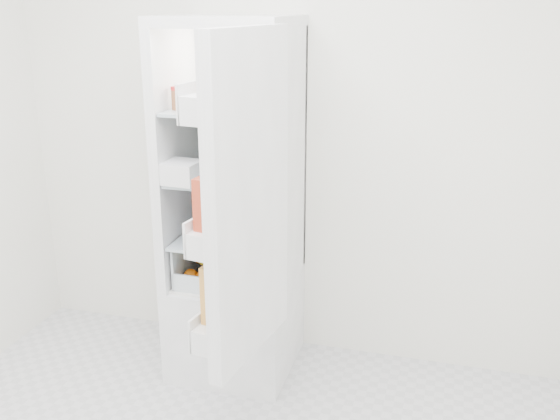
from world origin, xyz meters
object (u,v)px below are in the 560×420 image
(fridge_door, at_px, (242,207))
(red_cabbage, at_px, (248,215))
(refrigerator, at_px, (237,245))
(mushroom_bowl, at_px, (214,221))

(fridge_door, bearing_deg, red_cabbage, 25.73)
(refrigerator, height_order, red_cabbage, refrigerator)
(red_cabbage, xyz_separation_m, fridge_door, (0.19, -0.63, 0.26))
(red_cabbage, distance_m, mushroom_bowl, 0.20)
(mushroom_bowl, bearing_deg, refrigerator, -6.18)
(fridge_door, bearing_deg, mushroom_bowl, 39.69)
(refrigerator, xyz_separation_m, red_cabbage, (0.06, -0.00, 0.17))
(red_cabbage, bearing_deg, fridge_door, -73.09)
(red_cabbage, height_order, fridge_door, fridge_door)
(mushroom_bowl, bearing_deg, fridge_door, -59.13)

